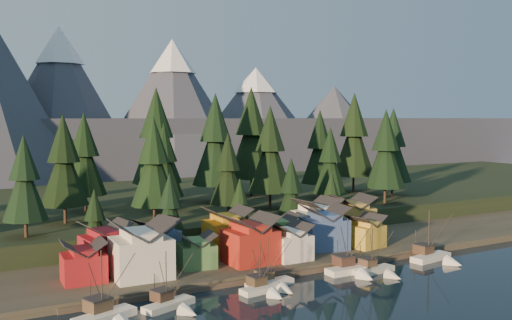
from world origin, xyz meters
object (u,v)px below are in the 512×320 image
boat_4 (353,263)px  house_front_1 (141,248)px  boat_0 (109,307)px  boat_5 (378,265)px  boat_1 (173,298)px  house_back_0 (105,245)px  house_front_0 (83,260)px  house_back_1 (156,239)px  boat_2 (265,282)px  boat_3 (273,278)px  boat_6 (436,251)px

boat_4 → house_front_1: 40.44m
boat_0 → boat_5: bearing=-18.8°
boat_1 → house_back_0: 24.48m
house_front_0 → house_front_1: (9.65, -2.38, 1.61)m
house_back_1 → boat_0: bearing=-135.0°
boat_4 → boat_2: bearing=-174.4°
boat_1 → boat_3: (19.88, 2.24, -0.11)m
house_front_0 → house_back_1: bearing=28.1°
boat_4 → house_back_0: bearing=152.9°
boat_0 → house_back_1: (16.40, 25.60, 3.70)m
boat_6 → boat_2: bearing=173.0°
house_back_0 → house_back_1: house_back_0 is taller
boat_0 → boat_2: 27.20m
house_back_1 → boat_6: bearing=-36.0°
house_front_1 → house_front_0: bearing=167.9°
boat_2 → boat_0: bearing=174.2°
house_front_1 → house_back_1: bearing=59.2°
boat_5 → house_back_1: size_ratio=1.13×
house_back_0 → boat_5: bearing=-33.2°
boat_6 → house_back_0: 67.80m
boat_4 → boat_5: size_ratio=1.15×
house_back_1 → boat_3: bearing=-71.0°
boat_4 → house_back_1: boat_4 is taller
boat_6 → house_back_1: size_ratio=1.30×
boat_0 → boat_1: bearing=-15.5°
boat_3 → boat_4: 17.88m
boat_4 → house_front_1: bearing=161.4°
boat_5 → house_front_0: 55.15m
house_back_0 → boat_6: bearing=-25.3°
boat_3 → boat_5: bearing=-11.9°
boat_5 → house_back_1: bearing=138.4°
boat_6 → boat_5: bearing=176.4°
boat_6 → house_back_1: boat_6 is taller
boat_0 → boat_1: size_ratio=1.16×
boat_2 → boat_4: boat_4 is taller
boat_0 → house_front_1: 19.14m
boat_0 → boat_3: size_ratio=1.14×
boat_6 → house_front_1: (-59.79, 13.42, 4.71)m
house_back_0 → boat_3: bearing=-47.6°
boat_4 → house_back_0: size_ratio=1.31×
house_front_0 → house_back_1: house_back_1 is taller
house_back_1 → boat_1: bearing=-116.0°
boat_3 → boat_6: size_ratio=0.87×
boat_4 → house_front_0: boat_4 is taller
house_front_1 → house_back_0: size_ratio=1.13×
boat_3 → house_front_0: bearing=147.4°
boat_5 → boat_0: bearing=173.7°
boat_0 → house_back_0: 25.38m
boat_3 → house_back_0: house_back_0 is taller
house_back_0 → boat_0: bearing=-109.8°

